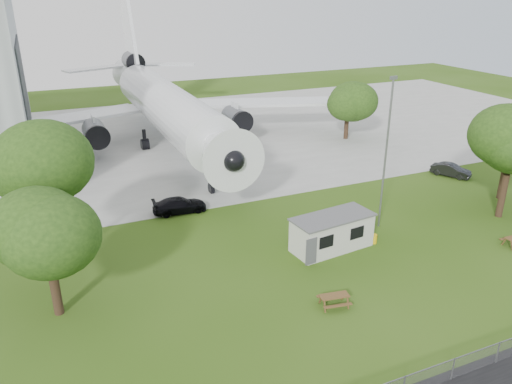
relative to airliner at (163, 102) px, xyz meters
name	(u,v)px	position (x,y,z in m)	size (l,w,h in m)	color
ground	(332,287)	(2.00, -35.86, -5.27)	(160.00, 160.00, 0.00)	#456420
concrete_apron	(177,138)	(2.00, 2.14, -5.25)	(120.00, 46.00, 0.03)	#B7B7B2
airliner	(163,102)	(0.00, 0.00, 0.00)	(46.36, 47.73, 17.69)	white
site_cabin	(332,232)	(4.69, -31.30, -3.96)	(6.88, 3.39, 2.62)	beige
picnic_west	(334,306)	(0.96, -37.69, -5.27)	(1.80, 1.50, 0.76)	brown
lamp_mast	(386,156)	(10.20, -29.66, 0.73)	(0.16, 0.16, 12.00)	slate
tree_west_big	(42,165)	(-14.18, -25.60, 2.10)	(7.58, 7.58, 11.17)	#382619
tree_west_small	(45,230)	(-14.50, -31.75, 0.29)	(6.03, 6.03, 8.59)	#382619
tree_east_back	(512,136)	(24.07, -29.29, 0.72)	(6.95, 6.95, 9.48)	#382619
tree_far_apron	(348,105)	(21.87, -6.84, -0.86)	(6.14, 6.14, 7.49)	#382619
car_ne_sedan	(451,170)	(24.10, -22.99, -4.62)	(1.37, 3.94, 1.30)	black
car_apron_van	(180,205)	(-3.96, -20.53, -4.60)	(1.87, 4.61, 1.34)	black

